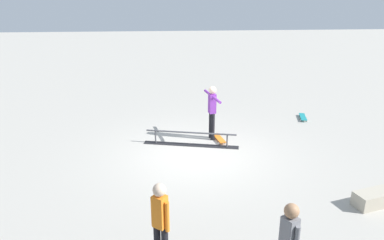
% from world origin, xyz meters
% --- Properties ---
extents(ground_plane, '(60.00, 60.00, 0.00)m').
position_xyz_m(ground_plane, '(0.00, 0.00, 0.00)').
color(ground_plane, '#ADA89E').
extents(grind_rail, '(2.90, 0.86, 0.44)m').
position_xyz_m(grind_rail, '(0.13, -0.68, 0.19)').
color(grind_rail, black).
rests_on(grind_rail, ground_plane).
extents(skater_main, '(0.38, 1.36, 1.71)m').
position_xyz_m(skater_main, '(-0.56, -1.15, 1.00)').
color(skater_main, black).
rests_on(skater_main, ground_plane).
extents(skateboard_main, '(0.37, 0.82, 0.09)m').
position_xyz_m(skateboard_main, '(-0.78, -0.99, 0.07)').
color(skateboard_main, orange).
rests_on(skateboard_main, ground_plane).
extents(bystander_orange_shirt, '(0.34, 0.28, 1.63)m').
position_xyz_m(bystander_orange_shirt, '(1.01, 4.55, 0.92)').
color(bystander_orange_shirt, black).
rests_on(bystander_orange_shirt, ground_plane).
extents(loose_skateboard_teal, '(0.38, 0.82, 0.09)m').
position_xyz_m(loose_skateboard_teal, '(-4.12, -2.77, 0.07)').
color(loose_skateboard_teal, teal).
rests_on(loose_skateboard_teal, ground_plane).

